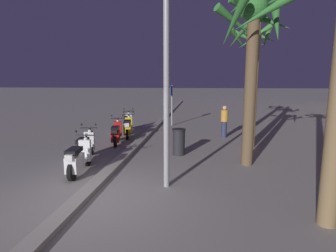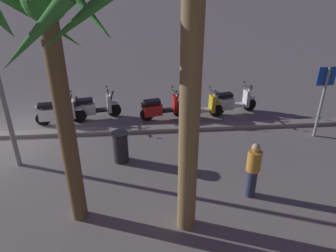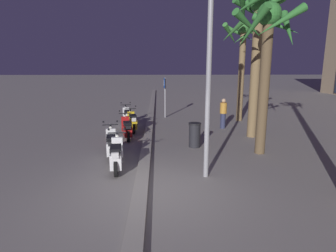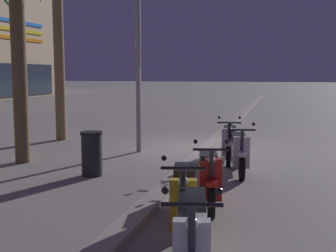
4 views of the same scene
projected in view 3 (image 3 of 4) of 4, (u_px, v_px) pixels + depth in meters
The scene contains 14 objects.
ground_plane at pixel (148, 192), 6.97m from camera, with size 200.00×200.00×0.00m, color gray.
curb_strip at pixel (141, 190), 6.95m from camera, with size 60.00×0.36×0.12m, color gray.
scooter_white_mid_centre at pixel (127, 117), 14.69m from camera, with size 1.84×0.69×1.17m.
scooter_yellow_mid_rear at pixel (132, 122), 13.34m from camera, with size 1.76×0.67×1.17m.
scooter_red_mid_front at pixel (127, 129), 11.98m from camera, with size 1.77×0.68×1.17m.
scooter_white_second_in_line at pixel (111, 145), 9.55m from camera, with size 1.77×0.64×1.17m.
scooter_white_far_back at pixel (117, 156), 8.33m from camera, with size 1.78×0.56×1.17m.
crossing_sign at pixel (165, 93), 16.85m from camera, with size 0.60×0.13×2.40m.
palm_tree_far_corner at pixel (267, 44), 9.33m from camera, with size 2.23×2.42×5.13m.
palm_tree_by_mall_entrance at pixel (243, 46), 15.34m from camera, with size 2.43×2.50×5.53m.
palm_tree_near_sign at pixel (258, 30), 11.55m from camera, with size 2.22×2.25×6.10m.
pedestrian_strolling_near_curb at pixel (223, 113), 14.01m from camera, with size 0.34×0.34×1.50m.
litter_bin at pixel (195, 135), 10.77m from camera, with size 0.48×0.48×0.95m.
street_lamp at pixel (210, 35), 7.16m from camera, with size 0.36×0.36×6.28m.
Camera 3 is at (6.49, 0.26, 3.06)m, focal length 29.94 mm.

